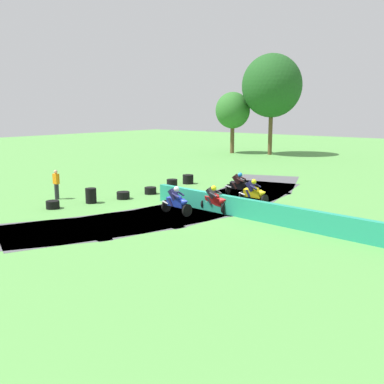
% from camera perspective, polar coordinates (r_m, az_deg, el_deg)
% --- Properties ---
extents(ground_plane, '(120.00, 120.00, 0.00)m').
position_cam_1_polar(ground_plane, '(22.34, 1.04, -2.12)').
color(ground_plane, '#569947').
extents(track_asphalt, '(8.82, 25.40, 0.01)m').
position_cam_1_polar(track_asphalt, '(23.00, -0.75, -1.74)').
color(track_asphalt, '#515156').
rests_on(track_asphalt, ground).
extents(safety_barrier, '(15.07, 1.62, 0.90)m').
position_cam_1_polar(safety_barrier, '(19.43, 11.33, -2.94)').
color(safety_barrier, '#239375').
rests_on(safety_barrier, ground).
extents(motorcycle_lead_blue, '(1.70, 0.79, 1.42)m').
position_cam_1_polar(motorcycle_lead_blue, '(20.92, -1.97, -1.16)').
color(motorcycle_lead_blue, black).
rests_on(motorcycle_lead_blue, ground).
extents(motorcycle_chase_red, '(1.70, 0.98, 1.43)m').
position_cam_1_polar(motorcycle_chase_red, '(21.45, 2.99, -0.93)').
color(motorcycle_chase_red, black).
rests_on(motorcycle_chase_red, ground).
extents(motorcycle_trailing_yellow, '(1.69, 0.78, 1.43)m').
position_cam_1_polar(motorcycle_trailing_yellow, '(23.37, 7.95, -0.02)').
color(motorcycle_trailing_yellow, black).
rests_on(motorcycle_trailing_yellow, ground).
extents(motorcycle_fourth_black, '(1.69, 0.95, 1.43)m').
position_cam_1_polar(motorcycle_fourth_black, '(25.64, 6.16, 0.97)').
color(motorcycle_fourth_black, black).
rests_on(motorcycle_fourth_black, ground).
extents(tire_stack_near, '(0.66, 0.66, 0.40)m').
position_cam_1_polar(tire_stack_near, '(23.33, -17.45, -1.57)').
color(tire_stack_near, black).
rests_on(tire_stack_near, ground).
extents(tire_stack_mid_a, '(0.58, 0.58, 0.80)m').
position_cam_1_polar(tire_stack_mid_a, '(24.13, -12.85, -0.46)').
color(tire_stack_mid_a, black).
rests_on(tire_stack_mid_a, ground).
extents(tire_stack_mid_b, '(0.72, 0.72, 0.40)m').
position_cam_1_polar(tire_stack_mid_b, '(24.93, -8.83, -0.43)').
color(tire_stack_mid_b, black).
rests_on(tire_stack_mid_b, ground).
extents(tire_stack_far, '(0.69, 0.69, 0.40)m').
position_cam_1_polar(tire_stack_far, '(26.17, -5.36, 0.18)').
color(tire_stack_far, black).
rests_on(tire_stack_far, ground).
extents(tire_stack_extra_a, '(0.66, 0.66, 0.60)m').
position_cam_1_polar(tire_stack_extra_a, '(27.73, -2.58, 1.03)').
color(tire_stack_extra_a, black).
rests_on(tire_stack_extra_a, ground).
extents(tire_stack_extra_b, '(0.72, 0.72, 0.60)m').
position_cam_1_polar(tire_stack_extra_b, '(29.58, -0.51, 1.65)').
color(tire_stack_extra_b, black).
rests_on(tire_stack_extra_b, ground).
extents(track_marshal, '(0.34, 0.24, 1.63)m').
position_cam_1_polar(track_marshal, '(25.60, -17.03, 0.92)').
color(track_marshal, '#232328').
rests_on(track_marshal, ground).
extents(tree_far_left, '(3.79, 3.79, 6.72)m').
position_cam_1_polar(tree_far_left, '(49.92, 5.25, 10.37)').
color(tree_far_left, brown).
rests_on(tree_far_left, ground).
extents(tree_far_right, '(6.31, 6.31, 10.61)m').
position_cam_1_polar(tree_far_right, '(48.83, 10.22, 13.27)').
color(tree_far_right, brown).
rests_on(tree_far_right, ground).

